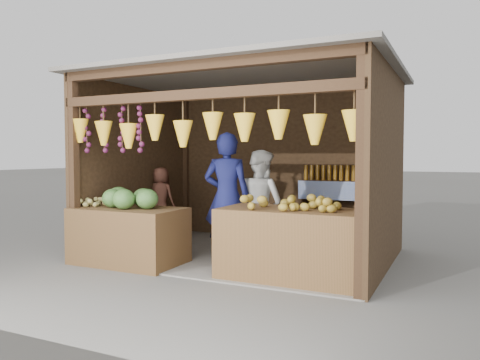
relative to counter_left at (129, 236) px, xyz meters
name	(u,v)px	position (x,y,z in m)	size (l,w,h in m)	color
ground	(246,256)	(1.25, 1.15, -0.38)	(80.00, 80.00, 0.00)	#514F49
stall_structure	(243,143)	(1.22, 1.10, 1.28)	(4.30, 3.30, 2.66)	slate
back_shelf	(338,193)	(2.30, 2.43, 0.49)	(1.25, 0.32, 1.32)	#382314
counter_left	(129,236)	(0.00, 0.00, 0.00)	(1.50, 0.85, 0.77)	#50351A
counter_right	(291,244)	(2.29, 0.16, 0.04)	(1.69, 0.85, 0.85)	#51391B
stool	(161,235)	(-0.43, 1.38, -0.23)	(0.32, 0.32, 0.30)	black
man_standing	(227,197)	(1.16, 0.70, 0.52)	(0.66, 0.43, 1.80)	#14184C
woman_standing	(261,205)	(1.52, 1.05, 0.40)	(0.76, 0.59, 1.56)	silver
vendor_seated	(161,197)	(-0.43, 1.38, 0.41)	(0.48, 0.31, 0.99)	#542E21
melon_pile	(129,196)	(0.00, 0.02, 0.54)	(1.00, 0.50, 0.32)	#124312
tanfruit_pile	(94,202)	(-0.57, -0.04, 0.45)	(0.34, 0.40, 0.13)	#9B9147
mango_pile	(294,200)	(2.34, 0.10, 0.57)	(1.40, 0.64, 0.22)	#BC5D19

